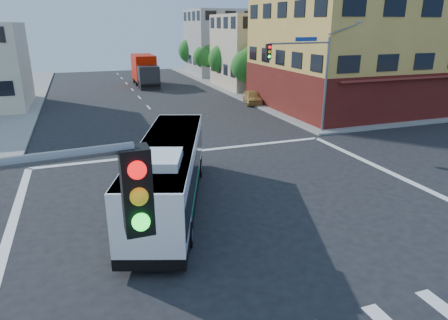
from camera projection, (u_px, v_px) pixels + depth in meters
name	position (u px, v px, depth m)	size (l,w,h in m)	color
ground	(247.00, 214.00, 17.38)	(120.00, 120.00, 0.00)	black
sidewalk_ne	(371.00, 79.00, 59.77)	(50.00, 50.00, 0.15)	gray
corner_building_ne	(364.00, 45.00, 38.36)	(18.10, 15.44, 14.00)	gold
building_east_near	(266.00, 51.00, 51.63)	(12.06, 10.06, 9.00)	#C0AF93
building_east_far	(228.00, 43.00, 63.93)	(12.06, 10.06, 10.00)	gray
signal_mast_ne	(308.00, 67.00, 28.14)	(7.91, 1.13, 8.07)	slate
street_tree_a	(248.00, 64.00, 44.90)	(3.60, 3.60, 5.53)	#341F13
street_tree_b	(224.00, 57.00, 51.97)	(3.80, 3.80, 5.79)	#341F13
street_tree_c	(206.00, 55.00, 59.19)	(3.40, 3.40, 5.29)	#341F13
street_tree_d	(191.00, 49.00, 66.17)	(4.00, 4.00, 6.03)	#341F13
transit_bus	(169.00, 172.00, 17.67)	(6.00, 11.37, 3.32)	black
box_truck	(145.00, 71.00, 53.08)	(2.77, 8.82, 3.95)	#242328
parked_car	(252.00, 97.00, 41.19)	(1.62, 4.03, 1.37)	#B88B43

